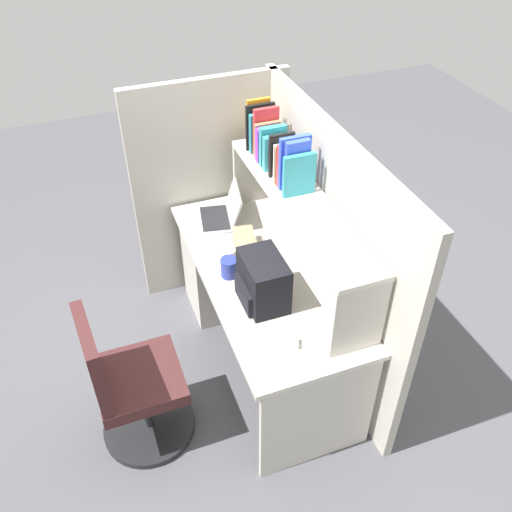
{
  "coord_description": "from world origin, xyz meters",
  "views": [
    {
      "loc": [
        2.21,
        -0.88,
        2.81
      ],
      "look_at": [
        0.0,
        -0.05,
        0.85
      ],
      "focal_mm": 38.8,
      "sensor_mm": 36.0,
      "label": 1
    }
  ],
  "objects_px": {
    "snack_canister": "(229,268)",
    "office_chair": "(131,389)",
    "laptop": "(223,213)",
    "tissue_box": "(245,243)",
    "computer_mouse": "(288,342)",
    "backpack": "(262,282)",
    "paper_cup": "(229,256)"
  },
  "relations": [
    {
      "from": "computer_mouse",
      "to": "paper_cup",
      "type": "relative_size",
      "value": 1.19
    },
    {
      "from": "snack_canister",
      "to": "office_chair",
      "type": "distance_m",
      "value": 0.84
    },
    {
      "from": "laptop",
      "to": "snack_canister",
      "type": "distance_m",
      "value": 0.54
    },
    {
      "from": "computer_mouse",
      "to": "snack_canister",
      "type": "bearing_deg",
      "value": -145.76
    },
    {
      "from": "backpack",
      "to": "snack_canister",
      "type": "bearing_deg",
      "value": -158.35
    },
    {
      "from": "laptop",
      "to": "tissue_box",
      "type": "relative_size",
      "value": 1.61
    },
    {
      "from": "laptop",
      "to": "tissue_box",
      "type": "height_order",
      "value": "laptop"
    },
    {
      "from": "laptop",
      "to": "computer_mouse",
      "type": "xyz_separation_m",
      "value": [
        1.11,
        -0.02,
        -0.03
      ]
    },
    {
      "from": "backpack",
      "to": "tissue_box",
      "type": "relative_size",
      "value": 1.36
    },
    {
      "from": "laptop",
      "to": "computer_mouse",
      "type": "distance_m",
      "value": 1.11
    },
    {
      "from": "snack_canister",
      "to": "backpack",
      "type": "bearing_deg",
      "value": 21.65
    },
    {
      "from": "paper_cup",
      "to": "office_chair",
      "type": "distance_m",
      "value": 0.91
    },
    {
      "from": "computer_mouse",
      "to": "tissue_box",
      "type": "distance_m",
      "value": 0.78
    },
    {
      "from": "backpack",
      "to": "computer_mouse",
      "type": "distance_m",
      "value": 0.36
    },
    {
      "from": "snack_canister",
      "to": "office_chair",
      "type": "height_order",
      "value": "office_chair"
    },
    {
      "from": "tissue_box",
      "to": "paper_cup",
      "type": "bearing_deg",
      "value": -50.43
    },
    {
      "from": "paper_cup",
      "to": "snack_canister",
      "type": "distance_m",
      "value": 0.12
    },
    {
      "from": "tissue_box",
      "to": "office_chair",
      "type": "xyz_separation_m",
      "value": [
        0.5,
        -0.83,
        -0.39
      ]
    },
    {
      "from": "tissue_box",
      "to": "office_chair",
      "type": "bearing_deg",
      "value": -48.75
    },
    {
      "from": "snack_canister",
      "to": "paper_cup",
      "type": "bearing_deg",
      "value": 161.69
    },
    {
      "from": "snack_canister",
      "to": "office_chair",
      "type": "relative_size",
      "value": 0.12
    },
    {
      "from": "laptop",
      "to": "backpack",
      "type": "relative_size",
      "value": 1.18
    },
    {
      "from": "laptop",
      "to": "office_chair",
      "type": "distance_m",
      "value": 1.22
    },
    {
      "from": "laptop",
      "to": "tissue_box",
      "type": "xyz_separation_m",
      "value": [
        0.34,
        0.03,
        -0.0
      ]
    },
    {
      "from": "backpack",
      "to": "office_chair",
      "type": "bearing_deg",
      "value": -85.17
    },
    {
      "from": "laptop",
      "to": "paper_cup",
      "type": "bearing_deg",
      "value": -12.78
    },
    {
      "from": "backpack",
      "to": "paper_cup",
      "type": "bearing_deg",
      "value": -170.07
    },
    {
      "from": "computer_mouse",
      "to": "paper_cup",
      "type": "height_order",
      "value": "paper_cup"
    },
    {
      "from": "backpack",
      "to": "computer_mouse",
      "type": "relative_size",
      "value": 2.88
    },
    {
      "from": "backpack",
      "to": "snack_canister",
      "type": "height_order",
      "value": "backpack"
    },
    {
      "from": "paper_cup",
      "to": "office_chair",
      "type": "xyz_separation_m",
      "value": [
        0.43,
        -0.7,
        -0.38
      ]
    },
    {
      "from": "tissue_box",
      "to": "computer_mouse",
      "type": "bearing_deg",
      "value": 6.09
    }
  ]
}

